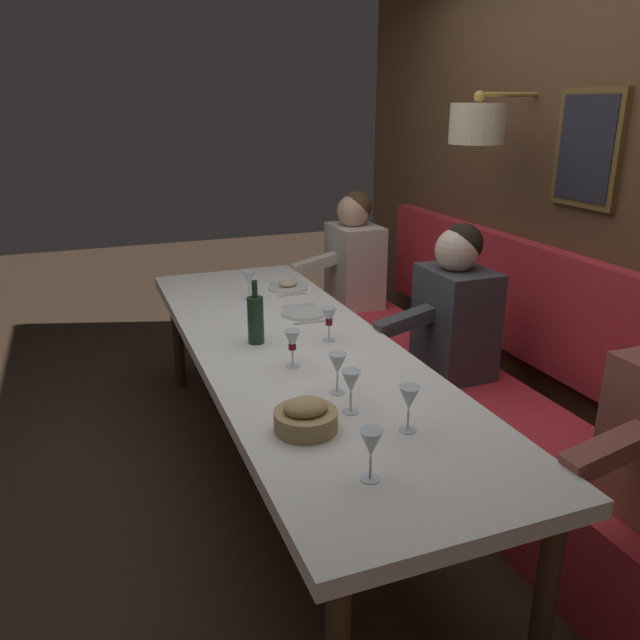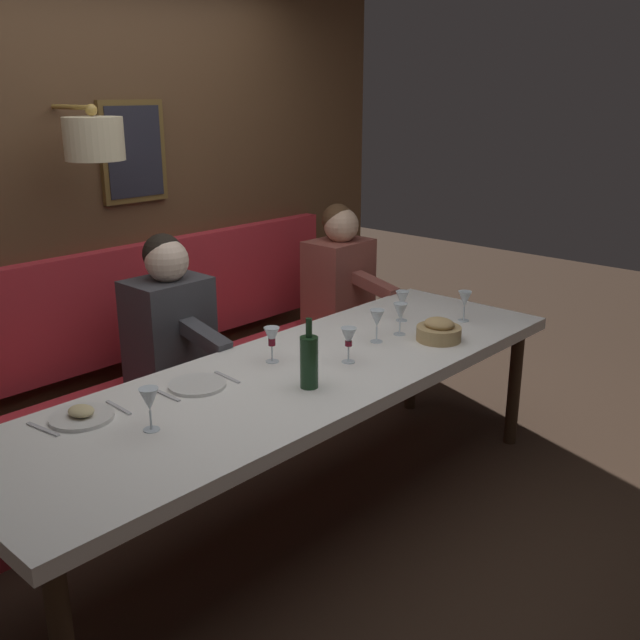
{
  "view_description": "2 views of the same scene",
  "coord_description": "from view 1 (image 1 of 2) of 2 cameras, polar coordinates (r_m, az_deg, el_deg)",
  "views": [
    {
      "loc": [
        -0.87,
        -2.57,
        1.8
      ],
      "look_at": [
        0.05,
        -0.19,
        0.92
      ],
      "focal_mm": 35.34,
      "sensor_mm": 36.0,
      "label": 1
    },
    {
      "loc": [
        -2.07,
        2.12,
        1.92
      ],
      "look_at": [
        0.05,
        -0.19,
        0.92
      ],
      "focal_mm": 40.69,
      "sensor_mm": 36.0,
      "label": 2
    }
  ],
  "objects": [
    {
      "name": "wine_glass_6",
      "position": [
        2.25,
        2.82,
        -5.71
      ],
      "size": [
        0.07,
        0.07,
        0.16
      ],
      "color": "silver",
      "rests_on": "dining_table"
    },
    {
      "name": "wine_glass_3",
      "position": [
        3.58,
        -6.46,
        3.68
      ],
      "size": [
        0.07,
        0.07,
        0.16
      ],
      "color": "silver",
      "rests_on": "dining_table"
    },
    {
      "name": "place_setting_1",
      "position": [
        3.33,
        -1.47,
        0.65
      ],
      "size": [
        0.24,
        0.31,
        0.01
      ],
      "color": "silver",
      "rests_on": "dining_table"
    },
    {
      "name": "wine_glass_1",
      "position": [
        1.88,
        4.64,
        -11.19
      ],
      "size": [
        0.07,
        0.07,
        0.16
      ],
      "color": "silver",
      "rests_on": "dining_table"
    },
    {
      "name": "place_setting_0",
      "position": [
        3.79,
        -2.92,
        3.06
      ],
      "size": [
        0.24,
        0.32,
        0.05
      ],
      "color": "silver",
      "rests_on": "dining_table"
    },
    {
      "name": "dining_table",
      "position": [
        2.93,
        -2.26,
        -3.38
      ],
      "size": [
        0.9,
        2.92,
        0.74
      ],
      "color": "white",
      "rests_on": "ground_plane"
    },
    {
      "name": "banquette_bench",
      "position": [
        3.49,
        11.95,
        -8.23
      ],
      "size": [
        0.52,
        3.12,
        0.45
      ],
      "primitive_type": "cube",
      "color": "red",
      "rests_on": "ground_plane"
    },
    {
      "name": "wine_glass_0",
      "position": [
        2.92,
        0.85,
        0.2
      ],
      "size": [
        0.07,
        0.07,
        0.16
      ],
      "color": "silver",
      "rests_on": "dining_table"
    },
    {
      "name": "bread_bowl",
      "position": [
        2.17,
        -1.3,
        -8.76
      ],
      "size": [
        0.22,
        0.22,
        0.12
      ],
      "color": "tan",
      "rests_on": "dining_table"
    },
    {
      "name": "wine_glass_2",
      "position": [
        2.64,
        -2.53,
        -1.93
      ],
      "size": [
        0.07,
        0.07,
        0.16
      ],
      "color": "silver",
      "rests_on": "dining_table"
    },
    {
      "name": "ground_plane",
      "position": [
        3.25,
        -2.1,
        -14.54
      ],
      "size": [
        12.0,
        12.0,
        0.0
      ],
      "primitive_type": "plane",
      "color": "#332319"
    },
    {
      "name": "wine_glass_4",
      "position": [
        2.4,
        1.59,
        -4.1
      ],
      "size": [
        0.07,
        0.07,
        0.16
      ],
      "color": "silver",
      "rests_on": "dining_table"
    },
    {
      "name": "wine_bottle",
      "position": [
        2.92,
        -5.85,
        0.09
      ],
      "size": [
        0.08,
        0.08,
        0.3
      ],
      "color": "#19381E",
      "rests_on": "dining_table"
    },
    {
      "name": "wine_glass_5",
      "position": [
        2.15,
        8.07,
        -7.15
      ],
      "size": [
        0.07,
        0.07,
        0.16
      ],
      "color": "silver",
      "rests_on": "dining_table"
    },
    {
      "name": "diner_near",
      "position": [
        3.29,
        12.12,
        1.23
      ],
      "size": [
        0.6,
        0.4,
        0.79
      ],
      "color": "#3D3D42",
      "rests_on": "banquette_bench"
    },
    {
      "name": "back_wall_panel",
      "position": [
        3.5,
        21.31,
        10.6
      ],
      "size": [
        0.59,
        4.32,
        2.9
      ],
      "color": "brown",
      "rests_on": "ground_plane"
    },
    {
      "name": "diner_middle",
      "position": [
        4.37,
        3.08,
        6.03
      ],
      "size": [
        0.6,
        0.4,
        0.79
      ],
      "color": "beige",
      "rests_on": "banquette_bench"
    }
  ]
}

